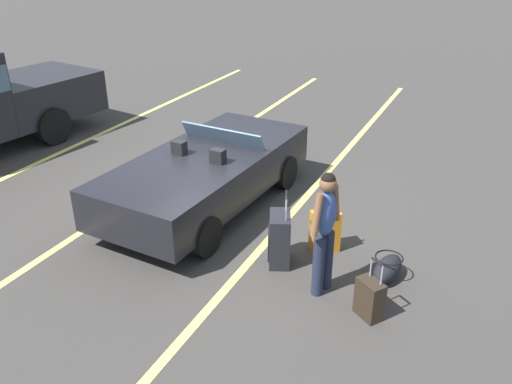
{
  "coord_description": "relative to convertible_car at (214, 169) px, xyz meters",
  "views": [
    {
      "loc": [
        -6.79,
        -4.14,
        4.14
      ],
      "look_at": [
        -0.56,
        -1.17,
        0.75
      ],
      "focal_mm": 37.02,
      "sensor_mm": 36.0,
      "label": 1
    }
  ],
  "objects": [
    {
      "name": "ground_plane",
      "position": [
        -0.21,
        0.01,
        -0.59
      ],
      "size": [
        80.0,
        80.0,
        0.0
      ],
      "primitive_type": "plane",
      "color": "#383533"
    },
    {
      "name": "lot_line_near",
      "position": [
        -0.21,
        -1.37,
        -0.59
      ],
      "size": [
        18.0,
        0.12,
        0.01
      ],
      "primitive_type": "cube",
      "color": "#EAE066",
      "rests_on": "ground_plane"
    },
    {
      "name": "lot_line_mid",
      "position": [
        -0.21,
        1.33,
        -0.59
      ],
      "size": [
        18.0,
        0.12,
        0.01
      ],
      "primitive_type": "cube",
      "color": "#EAE066",
      "rests_on": "ground_plane"
    },
    {
      "name": "lot_line_far",
      "position": [
        -0.21,
        4.03,
        -0.59
      ],
      "size": [
        18.0,
        0.12,
        0.01
      ],
      "primitive_type": "cube",
      "color": "#EAE066",
      "rests_on": "ground_plane"
    },
    {
      "name": "convertible_car",
      "position": [
        0.0,
        0.0,
        0.0
      ],
      "size": [
        4.24,
        2.04,
        1.24
      ],
      "rotation": [
        0.0,
        0.0,
        -0.06
      ],
      "color": "black",
      "rests_on": "ground_plane"
    },
    {
      "name": "suitcase_large_black",
      "position": [
        -1.25,
        -1.74,
        -0.22
      ],
      "size": [
        0.55,
        0.45,
        1.06
      ],
      "rotation": [
        0.0,
        0.0,
        1.98
      ],
      "color": "black",
      "rests_on": "ground_plane"
    },
    {
      "name": "suitcase_medium_bright",
      "position": [
        -0.69,
        -2.21,
        -0.28
      ],
      "size": [
        0.44,
        0.46,
        0.83
      ],
      "rotation": [
        0.0,
        0.0,
        0.71
      ],
      "color": "orange",
      "rests_on": "ground_plane"
    },
    {
      "name": "suitcase_small_carryon",
      "position": [
        -1.86,
        -3.17,
        -0.34
      ],
      "size": [
        0.36,
        0.39,
        0.77
      ],
      "rotation": [
        0.0,
        0.0,
        2.53
      ],
      "color": "#2D2319",
      "rests_on": "ground_plane"
    },
    {
      "name": "duffel_bag",
      "position": [
        -1.0,
        -3.2,
        -0.43
      ],
      "size": [
        0.68,
        0.43,
        0.34
      ],
      "rotation": [
        0.0,
        0.0,
        6.12
      ],
      "color": "black",
      "rests_on": "ground_plane"
    },
    {
      "name": "traveler_person",
      "position": [
        -1.61,
        -2.49,
        0.34
      ],
      "size": [
        0.61,
        0.29,
        1.65
      ],
      "rotation": [
        0.0,
        0.0,
        1.33
      ],
      "color": "#1E2338",
      "rests_on": "ground_plane"
    }
  ]
}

